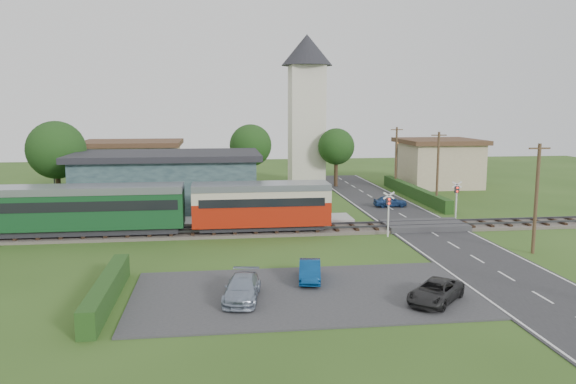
{
  "coord_description": "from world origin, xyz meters",
  "views": [
    {
      "loc": [
        -5.66,
        -38.52,
        9.3
      ],
      "look_at": [
        -0.27,
        4.0,
        2.72
      ],
      "focal_mm": 35.0,
      "sensor_mm": 36.0,
      "label": 1
    }
  ],
  "objects": [
    {
      "name": "pedestrian_near",
      "position": [
        -1.44,
        5.48,
        1.22
      ],
      "size": [
        0.66,
        0.54,
        1.55
      ],
      "primitive_type": "imported",
      "rotation": [
        0.0,
        0.0,
        3.49
      ],
      "color": "gray",
      "rests_on": "platform"
    },
    {
      "name": "railway_track",
      "position": [
        0.0,
        2.0,
        0.11
      ],
      "size": [
        76.0,
        3.2,
        0.49
      ],
      "color": "#4C443D",
      "rests_on": "ground"
    },
    {
      "name": "crossing_deck",
      "position": [
        10.0,
        2.0,
        0.23
      ],
      "size": [
        6.2,
        3.4,
        0.45
      ],
      "primitive_type": "cube",
      "color": "#333335",
      "rests_on": "ground"
    },
    {
      "name": "equipment_hut",
      "position": [
        -18.0,
        5.2,
        1.75
      ],
      "size": [
        2.3,
        2.3,
        2.55
      ],
      "color": "beige",
      "rests_on": "platform"
    },
    {
      "name": "tree_a",
      "position": [
        -20.0,
        14.0,
        5.38
      ],
      "size": [
        5.2,
        5.2,
        8.0
      ],
      "color": "#332316",
      "rests_on": "ground"
    },
    {
      "name": "hedge_carpark",
      "position": [
        -11.0,
        -12.0,
        0.6
      ],
      "size": [
        0.8,
        9.0,
        1.2
      ],
      "primitive_type": "cube",
      "color": "#193814",
      "rests_on": "ground"
    },
    {
      "name": "car_park_silver",
      "position": [
        -4.59,
        -12.57,
        0.64
      ],
      "size": [
        2.19,
        4.09,
        1.13
      ],
      "primitive_type": "imported",
      "rotation": [
        0.0,
        0.0,
        -0.16
      ],
      "color": "#8692A5",
      "rests_on": "car_park"
    },
    {
      "name": "utility_pole_b",
      "position": [
        14.2,
        -6.0,
        3.63
      ],
      "size": [
        1.4,
        0.22,
        7.0
      ],
      "color": "#473321",
      "rests_on": "ground"
    },
    {
      "name": "utility_pole_c",
      "position": [
        14.2,
        10.0,
        3.63
      ],
      "size": [
        1.4,
        0.22,
        7.0
      ],
      "color": "#473321",
      "rests_on": "ground"
    },
    {
      "name": "house_west",
      "position": [
        -15.0,
        25.0,
        2.79
      ],
      "size": [
        10.8,
        8.8,
        5.5
      ],
      "color": "tan",
      "rests_on": "ground"
    },
    {
      "name": "church_tower",
      "position": [
        5.0,
        28.0,
        10.23
      ],
      "size": [
        6.0,
        6.0,
        17.6
      ],
      "color": "beige",
      "rests_on": "ground"
    },
    {
      "name": "crossing_signal_far",
      "position": [
        13.6,
        4.39,
        2.14
      ],
      "size": [
        0.84,
        0.28,
        3.28
      ],
      "color": "silver",
      "rests_on": "ground"
    },
    {
      "name": "car_park_dark",
      "position": [
        4.5,
        -14.04,
        0.59
      ],
      "size": [
        3.79,
        3.87,
        1.03
      ],
      "primitive_type": "imported",
      "rotation": [
        0.0,
        0.0,
        -0.76
      ],
      "color": "black",
      "rests_on": "car_park"
    },
    {
      "name": "hedge_station",
      "position": [
        -10.0,
        15.5,
        0.65
      ],
      "size": [
        22.0,
        0.8,
        1.3
      ],
      "primitive_type": "cube",
      "color": "#193814",
      "rests_on": "ground"
    },
    {
      "name": "house_east",
      "position": [
        20.0,
        24.0,
        2.8
      ],
      "size": [
        8.8,
        8.8,
        5.5
      ],
      "color": "tan",
      "rests_on": "ground"
    },
    {
      "name": "ground",
      "position": [
        0.0,
        0.0,
        0.0
      ],
      "size": [
        120.0,
        120.0,
        0.0
      ],
      "primitive_type": "plane",
      "color": "#2D4C19"
    },
    {
      "name": "tree_b",
      "position": [
        -2.0,
        23.0,
        5.02
      ],
      "size": [
        4.6,
        4.6,
        7.34
      ],
      "color": "#332316",
      "rests_on": "ground"
    },
    {
      "name": "car_park",
      "position": [
        -1.5,
        -12.0,
        0.04
      ],
      "size": [
        17.0,
        9.0,
        0.08
      ],
      "primitive_type": "cube",
      "color": "#333335",
      "rests_on": "ground"
    },
    {
      "name": "platform",
      "position": [
        -10.0,
        5.2,
        0.23
      ],
      "size": [
        30.0,
        3.0,
        0.45
      ],
      "primitive_type": "cube",
      "color": "gray",
      "rests_on": "ground"
    },
    {
      "name": "utility_pole_d",
      "position": [
        14.2,
        22.0,
        3.63
      ],
      "size": [
        1.4,
        0.22,
        7.0
      ],
      "color": "#473321",
      "rests_on": "ground"
    },
    {
      "name": "car_on_road",
      "position": [
        10.18,
        11.11,
        0.57
      ],
      "size": [
        3.08,
        1.31,
        1.04
      ],
      "primitive_type": "imported",
      "rotation": [
        0.0,
        0.0,
        1.54
      ],
      "color": "navy",
      "rests_on": "road"
    },
    {
      "name": "station_building",
      "position": [
        -10.0,
        10.99,
        2.69
      ],
      "size": [
        16.0,
        9.0,
        5.3
      ],
      "color": "#25383D",
      "rests_on": "ground"
    },
    {
      "name": "car_park_blue",
      "position": [
        -0.87,
        -10.0,
        0.61
      ],
      "size": [
        1.62,
        3.34,
        1.06
      ],
      "primitive_type": "imported",
      "rotation": [
        0.0,
        0.0,
        -0.16
      ],
      "color": "navy",
      "rests_on": "car_park"
    },
    {
      "name": "crossing_signal_near",
      "position": [
        6.4,
        -0.41,
        2.14
      ],
      "size": [
        0.84,
        0.28,
        3.28
      ],
      "color": "silver",
      "rests_on": "ground"
    },
    {
      "name": "streetlamp_east",
      "position": [
        16.0,
        27.0,
        3.04
      ],
      "size": [
        0.3,
        0.3,
        5.15
      ],
      "color": "#3F3F47",
      "rests_on": "ground"
    },
    {
      "name": "pedestrian_far",
      "position": [
        -16.08,
        5.38,
        1.24
      ],
      "size": [
        0.7,
        0.84,
        1.59
      ],
      "primitive_type": "imported",
      "rotation": [
        0.0,
        0.0,
        1.44
      ],
      "color": "gray",
      "rests_on": "platform"
    },
    {
      "name": "train",
      "position": [
        -19.3,
        2.0,
        2.18
      ],
      "size": [
        43.2,
        2.9,
        3.4
      ],
      "color": "#232328",
      "rests_on": "ground"
    },
    {
      "name": "road",
      "position": [
        10.0,
        0.0,
        0.03
      ],
      "size": [
        6.0,
        70.0,
        0.05
      ],
      "primitive_type": "cube",
      "color": "#28282B",
      "rests_on": "ground"
    },
    {
      "name": "tree_c",
      "position": [
        8.0,
        25.0,
        4.65
      ],
      "size": [
        4.2,
        4.2,
        6.78
      ],
      "color": "#332316",
      "rests_on": "ground"
    },
    {
      "name": "streetlamp_west",
      "position": [
        -22.0,
        20.0,
        3.04
      ],
      "size": [
        0.3,
        0.3,
        5.15
      ],
      "color": "#3F3F47",
      "rests_on": "ground"
    },
    {
      "name": "hedge_roadside",
      "position": [
        14.2,
        16.0,
        0.6
      ],
      "size": [
        0.8,
        18.0,
        1.2
      ],
      "primitive_type": "cube",
      "color": "#193814",
      "rests_on": "ground"
    }
  ]
}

